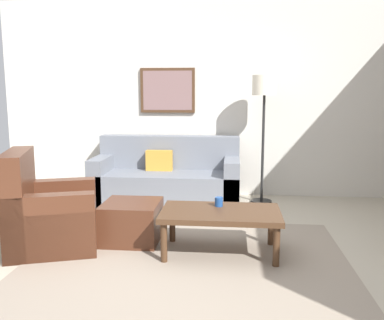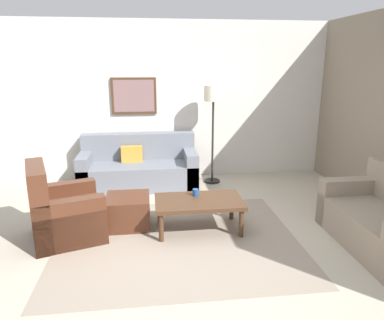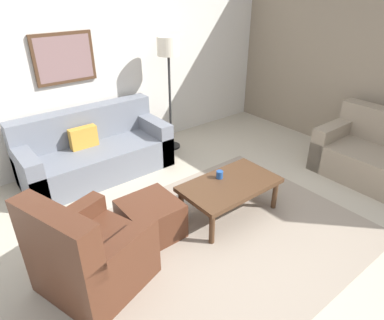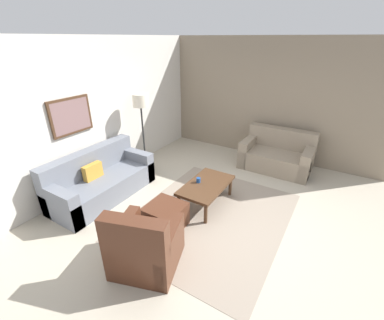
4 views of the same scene
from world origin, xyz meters
name	(u,v)px [view 3 (image 3 of 4)]	position (x,y,z in m)	size (l,w,h in m)	color
ground_plane	(225,234)	(0.00, 0.00, 0.00)	(8.00, 8.00, 0.00)	#B2A893
rear_partition	(102,61)	(0.00, 2.60, 1.40)	(6.00, 0.12, 2.80)	silver
area_rug	(225,234)	(0.00, 0.00, 0.00)	(2.88, 2.37, 0.01)	gray
couch_main	(94,152)	(-0.50, 2.12, 0.30)	(1.97, 0.86, 0.88)	slate
couch_loveseat	(382,159)	(2.44, -0.45, 0.30)	(0.90, 1.52, 0.88)	gray
armchair_leather	(88,260)	(-1.39, 0.23, 0.31)	(1.01, 1.01, 0.95)	#4C2819
ottoman	(151,219)	(-0.61, 0.49, 0.20)	(0.56, 0.56, 0.40)	#4C2819
coffee_table	(230,187)	(0.29, 0.25, 0.36)	(1.10, 0.64, 0.41)	#472D1C
cup	(220,175)	(0.27, 0.40, 0.45)	(0.08, 0.08, 0.09)	#1E478C
lamp_standing	(169,58)	(0.80, 2.11, 1.41)	(0.32, 0.32, 1.71)	black
framed_artwork	(64,58)	(-0.55, 2.51, 1.51)	(0.78, 0.04, 0.63)	#472D1C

